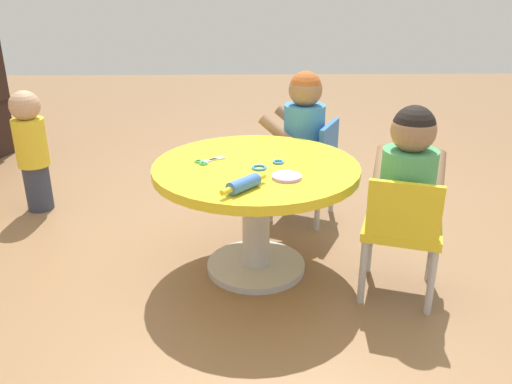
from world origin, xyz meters
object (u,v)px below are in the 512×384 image
(craft_table, at_px, (256,191))
(child_chair_right, at_px, (309,164))
(child_chair_left, at_px, (402,229))
(toddler_standing, at_px, (32,148))
(seated_child_left, at_px, (409,171))
(seated_child_right, at_px, (303,122))
(rolling_pin, at_px, (244,184))
(craft_scissors, at_px, (206,161))

(craft_table, bearing_deg, child_chair_right, -28.30)
(child_chair_right, bearing_deg, craft_table, 151.70)
(child_chair_right, bearing_deg, child_chair_left, -159.98)
(craft_table, distance_m, child_chair_right, 0.62)
(child_chair_right, bearing_deg, toddler_standing, 84.31)
(seated_child_left, height_order, seated_child_right, same)
(seated_child_left, xyz_separation_m, toddler_standing, (0.88, 1.79, -0.17))
(seated_child_left, height_order, rolling_pin, seated_child_left)
(seated_child_left, distance_m, craft_scissors, 0.82)
(craft_table, bearing_deg, child_chair_left, -111.66)
(seated_child_right, bearing_deg, seated_child_left, -156.25)
(craft_table, distance_m, seated_child_left, 0.63)
(child_chair_left, bearing_deg, child_chair_right, 20.02)
(child_chair_left, distance_m, child_chair_right, 0.82)
(child_chair_right, bearing_deg, seated_child_left, -158.17)
(child_chair_left, xyz_separation_m, child_chair_right, (0.77, 0.28, 0.00))
(seated_child_left, distance_m, toddler_standing, 2.00)
(child_chair_right, xyz_separation_m, seated_child_right, (0.02, 0.04, 0.23))
(craft_table, bearing_deg, seated_child_left, -107.93)
(craft_table, xyz_separation_m, toddler_standing, (0.69, 1.20, -0.02))
(craft_scissors, bearing_deg, child_chair_left, -108.66)
(craft_table, bearing_deg, toddler_standing, 60.18)
(toddler_standing, xyz_separation_m, craft_scissors, (-0.65, -0.99, 0.14))
(child_chair_left, bearing_deg, craft_table, 68.34)
(seated_child_right, bearing_deg, rolling_pin, 160.07)
(child_chair_left, relative_size, seated_child_right, 1.05)
(child_chair_left, bearing_deg, craft_scissors, 71.34)
(toddler_standing, bearing_deg, craft_table, -119.82)
(seated_child_left, xyz_separation_m, seated_child_right, (0.75, 0.33, 0.00))
(craft_table, bearing_deg, rolling_pin, 169.90)
(toddler_standing, distance_m, rolling_pin, 1.52)
(toddler_standing, relative_size, rolling_pin, 3.64)
(seated_child_left, xyz_separation_m, craft_scissors, (0.23, 0.79, -0.03))
(seated_child_right, bearing_deg, child_chair_right, -115.06)
(toddler_standing, distance_m, craft_scissors, 1.20)
(craft_scissors, bearing_deg, craft_table, -99.94)
(child_chair_left, distance_m, seated_child_left, 0.23)
(seated_child_left, height_order, toddler_standing, seated_child_left)
(child_chair_left, xyz_separation_m, seated_child_right, (0.78, 0.32, 0.23))
(rolling_pin, bearing_deg, seated_child_left, -81.26)
(craft_scissors, bearing_deg, rolling_pin, -153.94)
(rolling_pin, bearing_deg, toddler_standing, 49.74)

